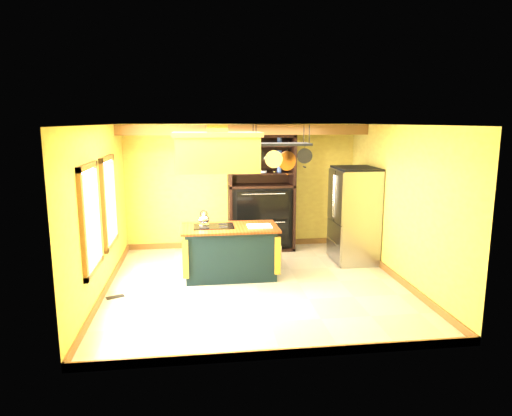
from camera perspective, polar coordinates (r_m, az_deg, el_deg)
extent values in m
plane|color=beige|center=(7.92, 0.02, -9.57)|extent=(5.00, 5.00, 0.00)
plane|color=white|center=(7.43, 0.02, 10.36)|extent=(5.00, 5.00, 0.00)
cube|color=#E1CA52|center=(10.01, -1.80, 2.72)|extent=(5.00, 0.02, 2.70)
cube|color=#E1CA52|center=(5.15, 3.56, -5.09)|extent=(5.00, 0.02, 2.70)
cube|color=#E1CA52|center=(7.66, -18.87, -0.38)|extent=(0.02, 5.00, 2.70)
cube|color=#E1CA52|center=(8.25, 17.50, 0.48)|extent=(0.02, 5.00, 2.70)
cube|color=brown|center=(9.12, -1.36, 9.75)|extent=(5.00, 0.15, 0.20)
cube|color=brown|center=(6.88, -19.95, -1.25)|extent=(0.06, 1.06, 1.56)
cube|color=white|center=(6.87, -19.75, -1.24)|extent=(0.02, 0.85, 1.34)
cube|color=brown|center=(8.22, -17.87, 0.77)|extent=(0.06, 1.06, 1.56)
cube|color=white|center=(8.22, -17.70, 0.78)|extent=(0.02, 0.85, 1.34)
cube|color=black|center=(8.22, -3.25, -5.59)|extent=(1.57, 0.86, 0.88)
cube|color=brown|center=(8.10, -3.29, -2.47)|extent=(1.71, 0.95, 0.04)
cube|color=black|center=(8.13, -5.31, -2.27)|extent=(0.71, 0.49, 0.01)
ellipsoid|color=silver|center=(8.21, -6.54, -1.41)|extent=(0.20, 0.20, 0.16)
cube|color=white|center=(8.08, 0.44, -2.28)|extent=(0.43, 0.33, 0.02)
cube|color=gold|center=(7.90, -4.85, 6.70)|extent=(1.41, 0.76, 0.59)
cube|color=brown|center=(7.88, -4.89, 9.14)|extent=(1.49, 0.84, 0.08)
cube|color=gold|center=(7.88, -4.89, 9.60)|extent=(0.35, 0.35, 0.21)
cube|color=black|center=(8.01, 3.10, 7.98)|extent=(1.02, 0.51, 0.04)
cylinder|color=black|center=(7.73, 0.01, 9.13)|extent=(0.02, 0.02, 0.34)
cylinder|color=black|center=(8.29, 6.00, 9.19)|extent=(0.02, 0.02, 0.34)
cylinder|color=black|center=(8.06, 0.09, 6.58)|extent=(0.26, 0.03, 0.26)
cylinder|color=silver|center=(7.90, 2.24, 6.13)|extent=(0.30, 0.04, 0.30)
cylinder|color=#AD5F2B|center=(8.15, 3.89, 5.90)|extent=(0.35, 0.03, 0.35)
cylinder|color=black|center=(8.01, 6.10, 6.50)|extent=(0.26, 0.04, 0.26)
cube|color=#93959B|center=(9.19, 12.20, -0.97)|extent=(0.77, 0.94, 1.84)
cube|color=#93959B|center=(8.77, 10.35, 1.23)|extent=(0.03, 0.45, 0.99)
cube|color=#93959B|center=(9.21, 9.47, 1.72)|extent=(0.03, 0.45, 0.99)
cube|color=#93959B|center=(9.18, 9.72, -4.08)|extent=(0.03, 0.90, 0.77)
cube|color=black|center=(9.41, 11.98, -6.29)|extent=(0.73, 0.89, 0.06)
cube|color=black|center=(10.02, 0.45, 2.12)|extent=(1.41, 0.06, 2.49)
cube|color=black|center=(9.69, -3.29, 1.80)|extent=(0.06, 0.59, 2.49)
cube|color=black|center=(9.87, 4.53, 1.95)|extent=(0.06, 0.59, 2.49)
cube|color=black|center=(9.74, 0.66, 2.82)|extent=(1.41, 0.59, 0.05)
cube|color=black|center=(9.88, 0.63, -1.02)|extent=(1.29, 0.49, 1.35)
cube|color=black|center=(9.49, 0.92, 0.29)|extent=(1.10, 0.04, 0.59)
cube|color=black|center=(9.61, 0.91, -3.19)|extent=(1.10, 0.04, 0.54)
cube|color=black|center=(9.70, 0.66, 4.40)|extent=(1.29, 0.53, 0.02)
cube|color=black|center=(9.67, 0.67, 6.12)|extent=(1.29, 0.53, 0.02)
cube|color=black|center=(9.66, 0.67, 7.78)|extent=(1.29, 0.53, 0.03)
cylinder|color=white|center=(9.61, -1.35, 4.64)|extent=(0.22, 0.22, 0.07)
cylinder|color=#3B58A5|center=(9.68, 2.94, 6.70)|extent=(0.10, 0.10, 0.17)
cube|color=black|center=(7.73, -17.18, -10.57)|extent=(0.30, 0.22, 0.01)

